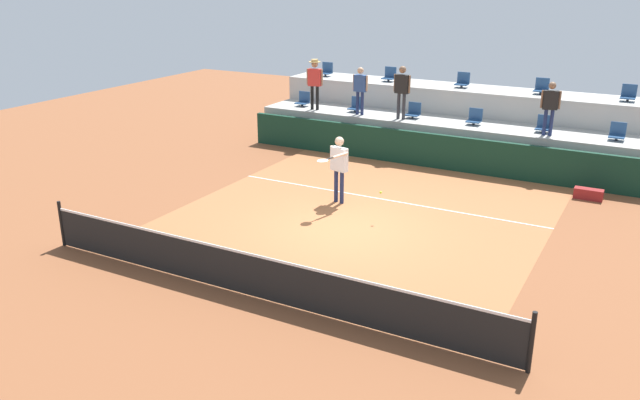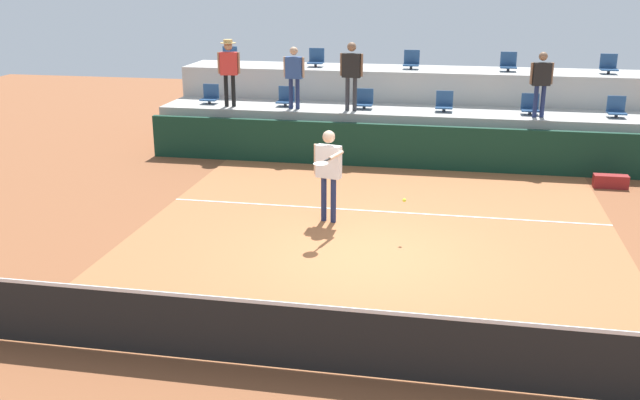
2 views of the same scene
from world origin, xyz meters
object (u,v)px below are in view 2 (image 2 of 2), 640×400
at_px(spectator_in_grey, 351,69).
at_px(stadium_chair_upper_left, 316,59).
at_px(stadium_chair_lower_far_right, 616,109).
at_px(spectator_with_hat, 229,66).
at_px(tennis_player, 328,166).
at_px(stadium_chair_lower_mid_right, 444,103).
at_px(tennis_ball, 404,200).
at_px(stadium_chair_upper_center, 411,61).
at_px(stadium_chair_lower_right, 530,106).
at_px(stadium_chair_upper_far_right, 609,66).
at_px(spectator_leaning_on_rail, 294,72).
at_px(stadium_chair_lower_mid_left, 365,100).
at_px(stadium_chair_lower_left, 286,98).
at_px(equipment_bag, 611,181).
at_px(stadium_chair_lower_far_left, 210,96).
at_px(stadium_chair_upper_far_left, 229,57).
at_px(stadium_chair_upper_right, 508,63).
at_px(spectator_in_white, 541,79).

bearing_deg(spectator_in_grey, stadium_chair_upper_left, 121.89).
height_order(stadium_chair_lower_far_right, spectator_with_hat, spectator_with_hat).
relative_size(stadium_chair_upper_left, tennis_player, 0.28).
bearing_deg(stadium_chair_lower_far_right, tennis_player, -137.97).
bearing_deg(spectator_with_hat, stadium_chair_lower_mid_right, 3.86).
bearing_deg(stadium_chair_upper_left, spectator_in_grey, -58.11).
height_order(stadium_chair_lower_far_right, tennis_ball, stadium_chair_lower_far_right).
distance_m(stadium_chair_upper_left, stadium_chair_upper_center, 2.75).
distance_m(stadium_chair_lower_right, stadium_chair_upper_center, 3.74).
height_order(stadium_chair_lower_mid_right, tennis_player, tennis_player).
distance_m(stadium_chair_lower_right, stadium_chair_upper_left, 6.24).
bearing_deg(stadium_chair_lower_right, stadium_chair_upper_left, 163.06).
bearing_deg(stadium_chair_upper_left, tennis_ball, -68.30).
bearing_deg(stadium_chair_upper_far_right, spectator_with_hat, -167.64).
bearing_deg(spectator_leaning_on_rail, stadium_chair_lower_mid_left, 11.88).
bearing_deg(stadium_chair_lower_mid_left, stadium_chair_lower_right, 0.00).
height_order(stadium_chair_lower_left, stadium_chair_lower_right, same).
xyz_separation_m(stadium_chair_upper_center, equipment_bag, (4.89, -3.90, -2.16)).
distance_m(stadium_chair_lower_far_left, stadium_chair_lower_right, 8.54).
relative_size(stadium_chair_lower_left, stadium_chair_upper_far_left, 1.00).
xyz_separation_m(stadium_chair_lower_right, stadium_chair_lower_far_right, (2.08, 0.00, 0.00)).
xyz_separation_m(stadium_chair_upper_right, equipment_bag, (2.23, -3.90, -2.16)).
bearing_deg(spectator_in_white, spectator_in_grey, 180.00).
xyz_separation_m(stadium_chair_lower_right, tennis_ball, (-2.67, -6.35, -0.71)).
relative_size(stadium_chair_upper_far_right, spectator_with_hat, 0.29).
relative_size(stadium_chair_lower_mid_left, stadium_chair_upper_right, 1.00).
bearing_deg(stadium_chair_lower_mid_left, equipment_bag, -19.42).
xyz_separation_m(stadium_chair_upper_far_left, stadium_chair_upper_right, (8.03, 0.00, 0.00)).
height_order(stadium_chair_lower_right, stadium_chair_upper_right, stadium_chair_upper_right).
distance_m(tennis_player, spectator_leaning_on_rail, 5.70).
relative_size(tennis_ball, equipment_bag, 0.09).
height_order(stadium_chair_lower_far_left, spectator_with_hat, spectator_with_hat).
xyz_separation_m(stadium_chair_lower_left, stadium_chair_upper_right, (5.89, 1.80, 0.85)).
bearing_deg(tennis_player, stadium_chair_lower_mid_right, 70.18).
height_order(stadium_chair_lower_mid_left, stadium_chair_lower_right, same).
bearing_deg(spectator_leaning_on_rail, stadium_chair_upper_right, 21.42).
bearing_deg(stadium_chair_upper_center, spectator_in_grey, -122.41).
distance_m(tennis_player, equipment_bag, 6.98).
bearing_deg(stadium_chair_lower_far_right, stadium_chair_upper_left, 167.31).
bearing_deg(stadium_chair_upper_left, tennis_player, -77.07).
bearing_deg(stadium_chair_upper_right, stadium_chair_lower_far_right, -34.84).
relative_size(stadium_chair_lower_mid_left, stadium_chair_upper_left, 1.00).
distance_m(spectator_with_hat, spectator_leaning_on_rail, 1.78).
xyz_separation_m(stadium_chair_lower_mid_right, tennis_player, (-2.04, -5.66, -0.33)).
bearing_deg(stadium_chair_upper_far_right, stadium_chair_upper_left, 180.00).
bearing_deg(stadium_chair_lower_left, spectator_in_grey, -11.80).
bearing_deg(stadium_chair_lower_far_right, spectator_in_grey, -176.69).
bearing_deg(stadium_chair_upper_far_right, stadium_chair_lower_mid_left, -164.21).
relative_size(stadium_chair_upper_left, spectator_with_hat, 0.29).
bearing_deg(stadium_chair_upper_center, tennis_player, -97.88).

